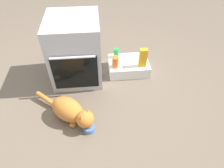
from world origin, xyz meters
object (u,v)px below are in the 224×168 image
object	(u,v)px
pantry_cabinet	(128,66)
soda_can	(116,53)
oven	(76,50)
juice_carton	(143,58)
cat	(71,111)
food_bowl	(89,128)
sauce_jar	(115,62)

from	to	relation	value
pantry_cabinet	soda_can	bearing A→B (deg)	142.24
oven	juice_carton	size ratio (longest dim) A/B	3.16
oven	juice_carton	distance (m)	0.80
cat	juice_carton	bearing A→B (deg)	76.47
cat	soda_can	size ratio (longest dim) A/B	5.30
food_bowl	juice_carton	bearing A→B (deg)	49.04
pantry_cabinet	cat	size ratio (longest dim) A/B	0.79
pantry_cabinet	soda_can	size ratio (longest dim) A/B	4.19
pantry_cabinet	food_bowl	bearing A→B (deg)	-120.86
food_bowl	sauce_jar	xyz separation A→B (m)	(0.34, 0.78, 0.18)
pantry_cabinet	juice_carton	world-z (taller)	juice_carton
food_bowl	soda_can	size ratio (longest dim) A/B	1.00
pantry_cabinet	juice_carton	bearing A→B (deg)	-33.46
sauce_jar	soda_can	distance (m)	0.20
food_bowl	soda_can	xyz separation A→B (m)	(0.37, 0.98, 0.17)
oven	soda_can	size ratio (longest dim) A/B	6.33
cat	soda_can	distance (m)	1.00
food_bowl	cat	xyz separation A→B (m)	(-0.17, 0.14, 0.10)
oven	cat	xyz separation A→B (m)	(-0.05, -0.68, -0.25)
oven	food_bowl	bearing A→B (deg)	-81.73
oven	food_bowl	xyz separation A→B (m)	(0.12, -0.83, -0.35)
oven	sauce_jar	distance (m)	0.49
pantry_cabinet	food_bowl	world-z (taller)	pantry_cabinet
pantry_cabinet	food_bowl	distance (m)	1.01
juice_carton	soda_can	size ratio (longest dim) A/B	2.00
juice_carton	soda_can	world-z (taller)	juice_carton
oven	pantry_cabinet	xyz separation A→B (m)	(0.64, 0.04, -0.31)
sauce_jar	food_bowl	bearing A→B (deg)	-113.44
cat	sauce_jar	world-z (taller)	sauce_jar
food_bowl	sauce_jar	distance (m)	0.87
pantry_cabinet	soda_can	xyz separation A→B (m)	(-0.15, 0.11, 0.13)
cat	juice_carton	distance (m)	1.05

